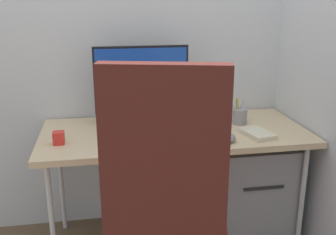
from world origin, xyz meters
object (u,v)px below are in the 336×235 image
(office_chair, at_px, (167,210))
(notebook, at_px, (257,133))
(desk_clamp_accessory, at_px, (59,138))
(filing_cabinet, at_px, (245,187))
(monitor, at_px, (141,81))
(mouse, at_px, (231,138))
(keyboard, at_px, (155,140))
(pen_holder, at_px, (240,116))

(office_chair, height_order, notebook, office_chair)
(office_chair, height_order, desk_clamp_accessory, office_chair)
(filing_cabinet, relative_size, notebook, 3.25)
(monitor, xyz_separation_m, notebook, (0.61, -0.33, -0.25))
(mouse, relative_size, notebook, 0.43)
(keyboard, height_order, desk_clamp_accessory, desk_clamp_accessory)
(filing_cabinet, distance_m, keyboard, 0.77)
(office_chair, xyz_separation_m, pen_holder, (0.57, 0.72, 0.17))
(filing_cabinet, height_order, keyboard, keyboard)
(office_chair, relative_size, desk_clamp_accessory, 19.09)
(desk_clamp_accessory, bearing_deg, office_chair, -49.19)
(mouse, height_order, desk_clamp_accessory, desk_clamp_accessory)
(monitor, distance_m, desk_clamp_accessory, 0.59)
(pen_holder, height_order, notebook, pen_holder)
(desk_clamp_accessory, bearing_deg, monitor, 29.76)
(mouse, distance_m, pen_holder, 0.33)
(keyboard, distance_m, desk_clamp_accessory, 0.50)
(office_chair, bearing_deg, keyboard, 87.96)
(monitor, bearing_deg, mouse, -42.28)
(keyboard, relative_size, pen_holder, 2.38)
(pen_holder, bearing_deg, keyboard, -156.59)
(notebook, distance_m, desk_clamp_accessory, 1.08)
(filing_cabinet, xyz_separation_m, keyboard, (-0.61, -0.21, 0.43))
(office_chair, relative_size, monitor, 2.28)
(notebook, relative_size, desk_clamp_accessory, 3.00)
(keyboard, xyz_separation_m, notebook, (0.58, 0.02, -0.00))
(filing_cabinet, relative_size, pen_holder, 3.96)
(filing_cabinet, bearing_deg, notebook, -98.54)
(keyboard, xyz_separation_m, pen_holder, (0.55, 0.24, 0.03))
(filing_cabinet, relative_size, mouse, 7.60)
(keyboard, distance_m, mouse, 0.41)
(monitor, bearing_deg, office_chair, -89.22)
(office_chair, distance_m, pen_holder, 0.94)
(office_chair, xyz_separation_m, keyboard, (0.02, 0.48, 0.13))
(filing_cabinet, bearing_deg, mouse, -128.56)
(mouse, xyz_separation_m, notebook, (0.18, 0.06, -0.01))
(monitor, bearing_deg, desk_clamp_accessory, -150.24)
(keyboard, bearing_deg, desk_clamp_accessory, 171.42)
(office_chair, xyz_separation_m, mouse, (0.42, 0.43, 0.14))
(keyboard, height_order, mouse, mouse)
(monitor, height_order, desk_clamp_accessory, monitor)
(keyboard, bearing_deg, monitor, 94.73)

